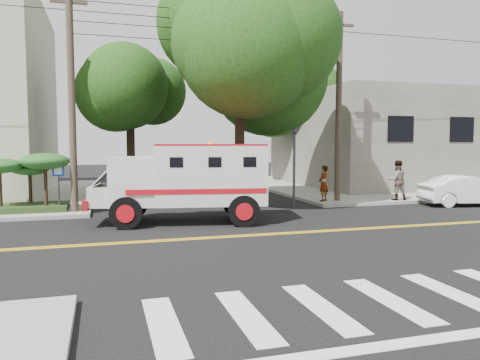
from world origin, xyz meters
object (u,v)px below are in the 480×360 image
object	(u,v)px
parked_sedan	(467,191)
pedestrian_a	(323,183)
armored_truck	(188,178)
pedestrian_b	(397,180)

from	to	relation	value
parked_sedan	pedestrian_a	size ratio (longest dim) A/B	2.51
armored_truck	parked_sedan	distance (m)	13.30
pedestrian_a	pedestrian_b	size ratio (longest dim) A/B	0.88
pedestrian_b	armored_truck	bearing A→B (deg)	24.27
parked_sedan	pedestrian_b	world-z (taller)	pedestrian_b
armored_truck	pedestrian_b	world-z (taller)	armored_truck
armored_truck	pedestrian_b	distance (m)	10.94
parked_sedan	pedestrian_a	bearing A→B (deg)	80.83
armored_truck	pedestrian_a	bearing A→B (deg)	33.30
armored_truck	parked_sedan	bearing A→B (deg)	13.06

